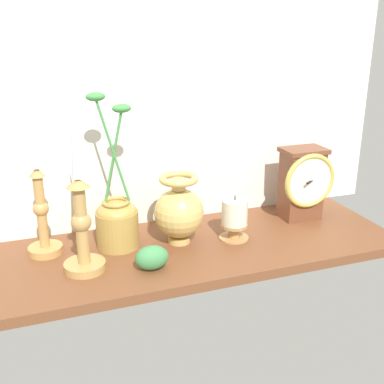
% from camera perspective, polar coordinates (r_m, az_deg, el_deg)
% --- Properties ---
extents(ground_plane, '(1.00, 0.36, 0.02)m').
position_cam_1_polar(ground_plane, '(1.21, 0.88, -6.66)').
color(ground_plane, brown).
extents(back_wall, '(1.20, 0.02, 0.65)m').
position_cam_1_polar(back_wall, '(1.28, -1.98, 10.61)').
color(back_wall, white).
rests_on(back_wall, ground_plane).
extents(mantel_clock, '(0.15, 0.10, 0.20)m').
position_cam_1_polar(mantel_clock, '(1.36, 13.03, 1.10)').
color(mantel_clock, brown).
rests_on(mantel_clock, ground_plane).
extents(candlestick_tall_left, '(0.09, 0.09, 0.40)m').
position_cam_1_polar(candlestick_tall_left, '(1.06, -13.05, -3.24)').
color(candlestick_tall_left, tan).
rests_on(candlestick_tall_left, ground_plane).
extents(candlestick_tall_center, '(0.08, 0.08, 0.38)m').
position_cam_1_polar(candlestick_tall_center, '(1.16, -17.59, -1.14)').
color(candlestick_tall_center, tan).
rests_on(candlestick_tall_center, ground_plane).
extents(brass_vase_bulbous, '(0.12, 0.12, 0.18)m').
position_cam_1_polar(brass_vase_bulbous, '(1.18, -1.57, -2.24)').
color(brass_vase_bulbous, tan).
rests_on(brass_vase_bulbous, ground_plane).
extents(brass_vase_jar, '(0.10, 0.10, 0.38)m').
position_cam_1_polar(brass_vase_jar, '(1.18, -8.92, -3.14)').
color(brass_vase_jar, '#AD8B42').
rests_on(brass_vase_jar, ground_plane).
extents(pillar_candle_front, '(0.08, 0.08, 0.12)m').
position_cam_1_polar(pillar_candle_front, '(1.22, 5.11, -3.11)').
color(pillar_candle_front, tan).
rests_on(pillar_candle_front, ground_plane).
extents(ivy_sprig, '(0.08, 0.05, 0.06)m').
position_cam_1_polar(ivy_sprig, '(1.08, -4.79, -7.78)').
color(ivy_sprig, '#40864B').
rests_on(ivy_sprig, ground_plane).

